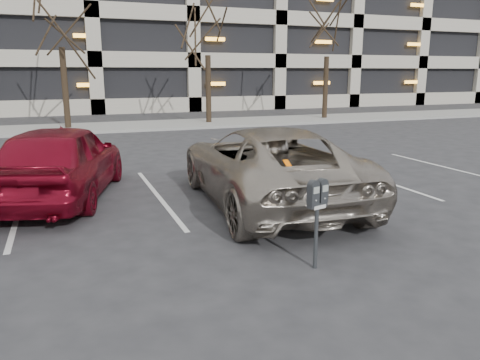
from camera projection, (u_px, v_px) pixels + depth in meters
ground at (256, 219)px, 8.76m from camera, size 140.00×140.00×0.00m
sidewalk at (132, 126)px, 23.32m from camera, size 80.00×4.00×0.12m
stall_lines at (158, 196)px, 10.37m from camera, size 16.90×5.20×0.00m
tree_c at (207, 11)px, 23.44m from camera, size 3.46×3.46×7.86m
tree_d at (328, 16)px, 25.86m from camera, size 3.47×3.47×7.89m
parking_meter at (317, 202)px, 6.34m from camera, size 0.34×0.20×1.25m
suv_silver at (268, 165)px, 9.68m from camera, size 3.09×5.96×1.61m
car_red at (61, 161)px, 10.00m from camera, size 3.25×5.23×1.66m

